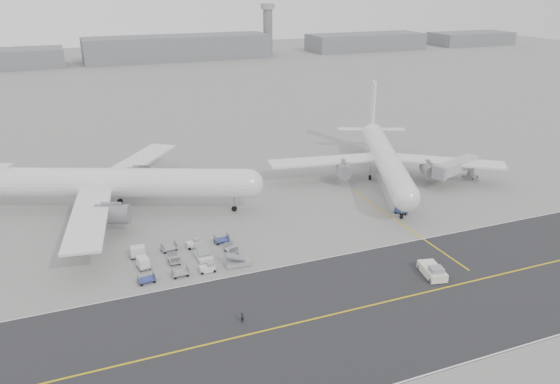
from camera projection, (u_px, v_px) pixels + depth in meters
name	position (u px, v px, depth m)	size (l,w,h in m)	color
ground	(269.00, 263.00, 93.16)	(700.00, 700.00, 0.00)	gray
taxiway	(345.00, 312.00, 79.35)	(220.00, 59.00, 0.03)	#2C2C2F
horizon_buildings	(162.00, 60.00, 328.45)	(520.00, 28.00, 28.00)	slate
control_tower	(268.00, 28.00, 351.18)	(7.00, 7.00, 31.25)	slate
airliner_a	(114.00, 183.00, 112.09)	(58.77, 57.50, 21.40)	white
airliner_b	(385.00, 158.00, 129.42)	(52.56, 53.73, 19.57)	white
pushback_tug	(433.00, 271.00, 88.63)	(3.91, 7.83, 2.20)	silver
jet_bridge	(457.00, 167.00, 127.32)	(16.04, 8.25, 6.07)	gray
gse_cluster	(188.00, 261.00, 93.72)	(23.03, 17.39, 2.09)	#939398
stray_dolly	(401.00, 213.00, 112.85)	(1.69, 2.75, 1.69)	silver
ground_crew_a	(242.00, 318.00, 76.55)	(0.59, 0.39, 1.61)	black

